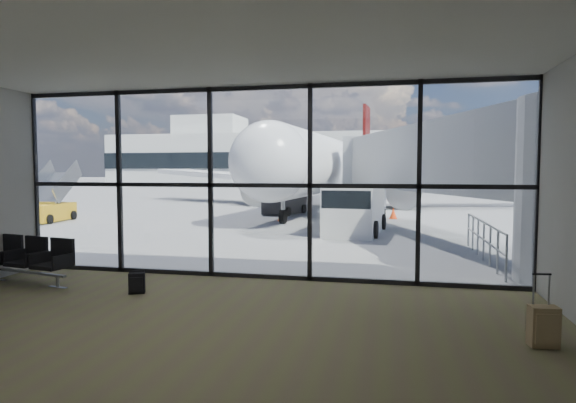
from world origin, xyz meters
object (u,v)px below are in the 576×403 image
at_px(seating_row, 31,257).
at_px(belt_loader, 286,203).
at_px(suitcase, 544,326).
at_px(airliner, 338,166).
at_px(mobile_stairs, 47,210).
at_px(service_van, 355,209).
at_px(backpack, 137,283).

bearing_deg(seating_row, belt_loader, 94.36).
xyz_separation_m(suitcase, airliner, (-5.99, 28.91, 2.54)).
relative_size(belt_loader, mobile_stairs, 1.16).
relative_size(seating_row, mobile_stairs, 0.64).
xyz_separation_m(service_van, belt_loader, (-4.58, 7.92, -0.36)).
xyz_separation_m(belt_loader, mobile_stairs, (-10.84, -6.55, -0.03)).
bearing_deg(mobile_stairs, seating_row, -59.13).
bearing_deg(backpack, service_van, 47.50).
distance_m(seating_row, suitcase, 10.34).
bearing_deg(belt_loader, seating_row, -80.89).
bearing_deg(belt_loader, suitcase, -52.55).
height_order(suitcase, airliner, airliner).
distance_m(seating_row, service_van, 12.15).
xyz_separation_m(seating_row, service_van, (6.58, 10.21, 0.41)).
distance_m(suitcase, belt_loader, 21.70).
bearing_deg(airliner, backpack, -87.89).
bearing_deg(backpack, airliner, 64.08).
bearing_deg(backpack, belt_loader, 69.44).
bearing_deg(airliner, belt_loader, -98.92).
relative_size(seating_row, belt_loader, 0.56).
xyz_separation_m(service_van, mobile_stairs, (-15.41, 1.37, -0.40)).
height_order(seating_row, service_van, service_van).
xyz_separation_m(backpack, suitcase, (7.27, -1.57, 0.09)).
height_order(backpack, suitcase, suitcase).
distance_m(seating_row, belt_loader, 18.24).
distance_m(backpack, suitcase, 7.44).
height_order(airliner, belt_loader, airliner).
distance_m(airliner, belt_loader, 9.33).
bearing_deg(seating_row, airliner, 91.91).
distance_m(airliner, service_van, 17.00).
bearing_deg(service_van, airliner, 103.37).
xyz_separation_m(suitcase, belt_loader, (-8.13, 20.11, 0.30)).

